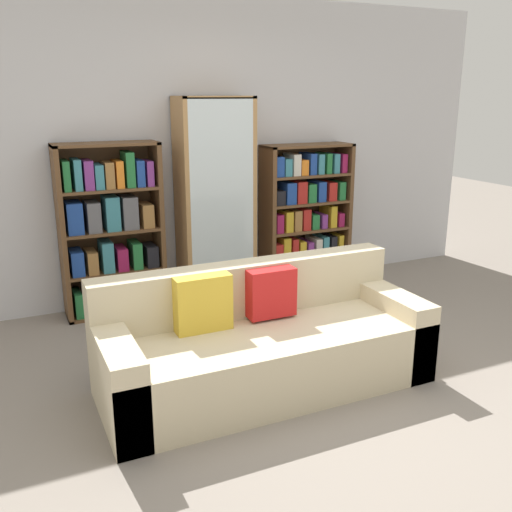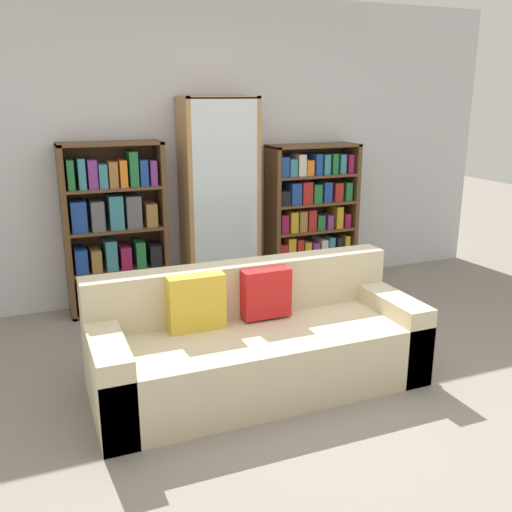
{
  "view_description": "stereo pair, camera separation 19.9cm",
  "coord_description": "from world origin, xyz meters",
  "views": [
    {
      "loc": [
        -1.75,
        -2.52,
        1.86
      ],
      "look_at": [
        0.06,
        1.39,
        0.63
      ],
      "focal_mm": 40.0,
      "sensor_mm": 36.0,
      "label": 1
    },
    {
      "loc": [
        -1.56,
        -2.6,
        1.86
      ],
      "look_at": [
        0.06,
        1.39,
        0.63
      ],
      "focal_mm": 40.0,
      "sensor_mm": 36.0,
      "label": 2
    }
  ],
  "objects": [
    {
      "name": "ground_plane",
      "position": [
        0.0,
        0.0,
        0.0
      ],
      "size": [
        16.0,
        16.0,
        0.0
      ],
      "primitive_type": "plane",
      "color": "gray"
    },
    {
      "name": "wall_back",
      "position": [
        0.0,
        2.49,
        1.35
      ],
      "size": [
        6.08,
        0.06,
        2.7
      ],
      "color": "silver",
      "rests_on": "ground"
    },
    {
      "name": "couch",
      "position": [
        -0.28,
        0.56,
        0.28
      ],
      "size": [
        2.12,
        0.82,
        0.77
      ],
      "color": "beige",
      "rests_on": "ground"
    },
    {
      "name": "bookshelf_left",
      "position": [
        -0.89,
        2.29,
        0.71
      ],
      "size": [
        0.85,
        0.32,
        1.47
      ],
      "color": "brown",
      "rests_on": "ground"
    },
    {
      "name": "display_cabinet",
      "position": [
        0.06,
        2.27,
        0.92
      ],
      "size": [
        0.67,
        0.36,
        1.84
      ],
      "color": "#AD7F4C",
      "rests_on": "ground"
    },
    {
      "name": "bookshelf_right",
      "position": [
        1.01,
        2.29,
        0.68
      ],
      "size": [
        0.89,
        0.32,
        1.39
      ],
      "color": "brown",
      "rests_on": "ground"
    },
    {
      "name": "wine_bottle",
      "position": [
        0.5,
        1.2,
        0.14
      ],
      "size": [
        0.07,
        0.07,
        0.34
      ],
      "color": "#143819",
      "rests_on": "ground"
    }
  ]
}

